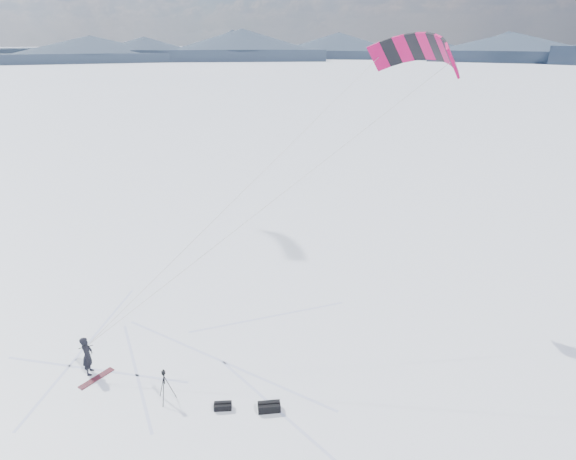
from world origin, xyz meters
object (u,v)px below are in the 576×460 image
object	(u,v)px
gear_bag_a	(269,407)
snowkiter	(91,373)
snowboard	(96,378)
tripod	(164,382)
gear_bag_b	(223,406)

from	to	relation	value
gear_bag_a	snowkiter	bearing A→B (deg)	156.58
snowboard	tripod	bearing A→B (deg)	-76.88
snowkiter	tripod	distance (m)	3.98
tripod	gear_bag_a	distance (m)	4.06
snowkiter	gear_bag_a	world-z (taller)	snowkiter
snowboard	gear_bag_a	size ratio (longest dim) A/B	1.74
gear_bag_a	snowboard	bearing A→B (deg)	158.58
snowboard	tripod	distance (m)	3.48
tripod	gear_bag_b	world-z (taller)	tripod
tripod	gear_bag_b	distance (m)	2.39
snowboard	gear_bag_b	xyz separation A→B (m)	(4.80, -2.94, 0.11)
tripod	gear_bag_a	size ratio (longest dim) A/B	1.53
snowkiter	tripod	size ratio (longest dim) A/B	1.27
snowkiter	gear_bag_b	distance (m)	6.12
snowboard	tripod	size ratio (longest dim) A/B	1.13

